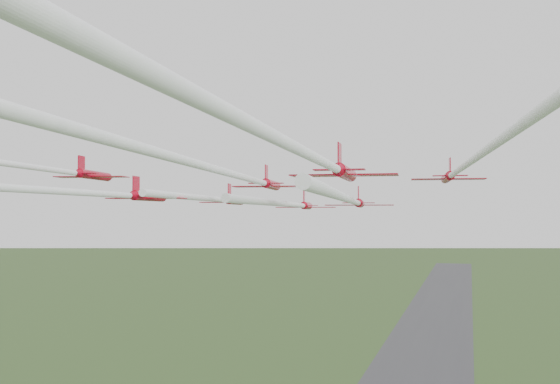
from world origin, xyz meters
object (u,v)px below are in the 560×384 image
(jet_lead, at_px, (295,205))
(jet_row2_left, at_px, (222,200))
(jet_row4_left, at_px, (85,193))
(jet_row3_left, at_px, (52,170))
(jet_row2_right, at_px, (354,201))
(jet_row4_right, at_px, (319,160))
(jet_row3_mid, at_px, (243,177))
(jet_row3_right, at_px, (460,169))

(jet_lead, distance_m, jet_row2_left, 9.82)
(jet_row2_left, distance_m, jet_row4_left, 33.47)
(jet_row2_left, relative_size, jet_row3_left, 0.94)
(jet_row3_left, relative_size, jet_row4_left, 0.91)
(jet_row2_right, distance_m, jet_row4_right, 24.30)
(jet_row2_right, height_order, jet_row3_mid, jet_row3_mid)
(jet_row3_mid, bearing_deg, jet_row2_left, 107.08)
(jet_lead, xyz_separation_m, jet_row4_left, (-7.23, -37.11, 0.61))
(jet_row2_left, bearing_deg, jet_row4_right, -68.24)
(jet_row3_right, xyz_separation_m, jet_row4_left, (-28.82, -15.26, -2.33))
(jet_row2_right, bearing_deg, jet_row4_left, -136.04)
(jet_lead, distance_m, jet_row3_right, 30.85)
(jet_lead, xyz_separation_m, jet_row4_right, (12.49, -38.55, 2.67))
(jet_row2_right, bearing_deg, jet_row3_left, -171.77)
(jet_lead, xyz_separation_m, jet_row3_left, (-20.65, -23.47, 3.61))
(jet_lead, height_order, jet_row3_mid, jet_row3_mid)
(jet_row3_mid, bearing_deg, jet_row4_left, -147.73)
(jet_lead, height_order, jet_row3_left, jet_row3_left)
(jet_row3_right, bearing_deg, jet_row4_right, -124.60)
(jet_row2_right, xyz_separation_m, jet_row3_left, (-31.21, -9.01, 3.42))
(jet_row2_right, bearing_deg, jet_row2_left, 143.36)
(jet_row4_left, bearing_deg, jet_row2_right, 44.83)
(jet_lead, relative_size, jet_row2_right, 0.94)
(jet_row3_right, relative_size, jet_row4_left, 1.07)
(jet_row2_right, relative_size, jet_row4_left, 1.29)
(jet_row3_mid, xyz_separation_m, jet_row3_right, (18.61, 6.23, 0.75))
(jet_row2_right, bearing_deg, jet_row4_right, -93.29)
(jet_row3_mid, height_order, jet_row4_left, jet_row3_mid)
(jet_row3_right, bearing_deg, jet_row4_left, -158.14)
(jet_row3_mid, height_order, jet_row4_right, jet_row4_right)
(jet_row4_right, bearing_deg, jet_row3_mid, 127.88)
(jet_row4_left, bearing_deg, jet_row3_right, 20.90)
(jet_row3_left, bearing_deg, jet_row3_right, -7.95)
(jet_row2_left, xyz_separation_m, jet_row3_left, (-11.58, -19.79, 2.92))
(jet_row3_left, height_order, jet_row4_left, jet_row3_left)
(jet_row2_right, relative_size, jet_row3_left, 1.41)
(jet_row3_left, height_order, jet_row4_right, jet_row3_left)
(jet_row3_right, bearing_deg, jet_lead, 128.62)
(jet_row3_mid, bearing_deg, jet_row2_right, 51.65)
(jet_lead, height_order, jet_row2_right, jet_row2_right)
(jet_row3_mid, bearing_deg, jet_lead, 86.84)
(jet_row3_mid, distance_m, jet_row4_right, 14.16)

